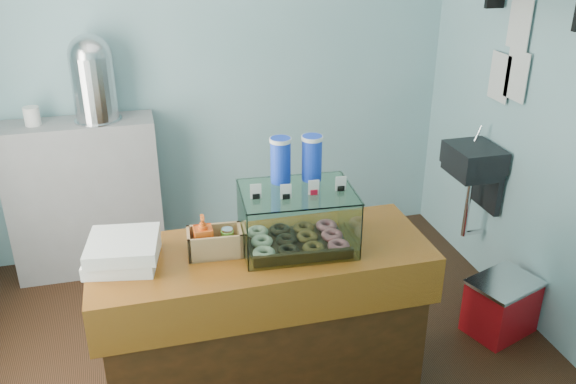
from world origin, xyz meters
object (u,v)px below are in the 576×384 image
object	(u,v)px
display_case	(297,211)
red_cooler	(501,306)
counter	(264,326)
coffee_urn	(93,76)

from	to	relation	value
display_case	red_cooler	distance (m)	1.61
red_cooler	display_case	bearing A→B (deg)	167.53
counter	coffee_urn	world-z (taller)	coffee_urn
display_case	coffee_urn	bearing A→B (deg)	124.72
counter	display_case	bearing A→B (deg)	9.05
counter	red_cooler	size ratio (longest dim) A/B	3.34
coffee_urn	red_cooler	distance (m)	2.91
red_cooler	coffee_urn	bearing A→B (deg)	129.16
display_case	red_cooler	bearing A→B (deg)	10.69
coffee_urn	display_case	bearing A→B (deg)	-59.07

